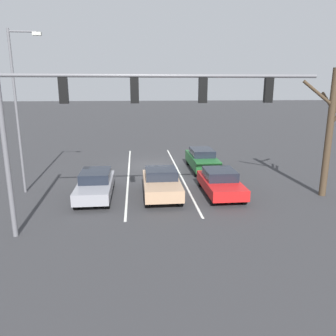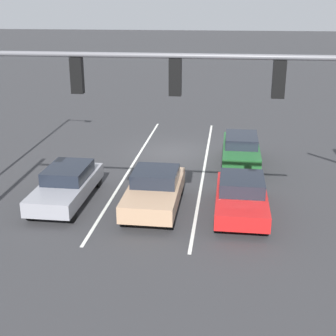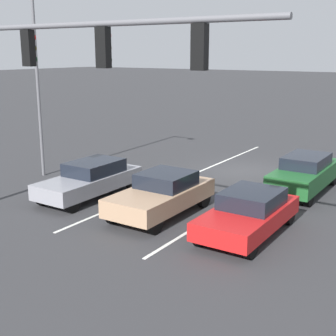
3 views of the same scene
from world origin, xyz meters
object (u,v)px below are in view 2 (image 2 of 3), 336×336
(car_red_leftlane_front, at_px, (241,196))
(traffic_signal_gantry, at_px, (54,96))
(car_tan_midlane_front, at_px, (155,190))
(car_darkgreen_leftlane_second, at_px, (241,150))
(car_gray_rightlane_front, at_px, (67,184))

(car_red_leftlane_front, distance_m, traffic_signal_gantry, 8.22)
(car_tan_midlane_front, relative_size, car_darkgreen_leftlane_second, 0.94)
(car_red_leftlane_front, bearing_deg, car_tan_midlane_front, -0.09)
(car_red_leftlane_front, height_order, traffic_signal_gantry, traffic_signal_gantry)
(car_gray_rightlane_front, height_order, car_tan_midlane_front, car_tan_midlane_front)
(car_gray_rightlane_front, xyz_separation_m, traffic_signal_gantry, (-1.54, 4.60, 4.43))
(car_red_leftlane_front, xyz_separation_m, traffic_signal_gantry, (5.35, 4.37, 4.46))
(car_darkgreen_leftlane_second, relative_size, traffic_signal_gantry, 0.38)
(car_tan_midlane_front, bearing_deg, car_red_leftlane_front, 179.91)
(car_red_leftlane_front, distance_m, car_tan_midlane_front, 3.31)
(car_red_leftlane_front, relative_size, traffic_signal_gantry, 0.36)
(car_red_leftlane_front, relative_size, car_gray_rightlane_front, 0.93)
(car_red_leftlane_front, bearing_deg, car_gray_rightlane_front, -1.95)
(car_gray_rightlane_front, height_order, car_darkgreen_leftlane_second, car_darkgreen_leftlane_second)
(car_darkgreen_leftlane_second, height_order, traffic_signal_gantry, traffic_signal_gantry)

